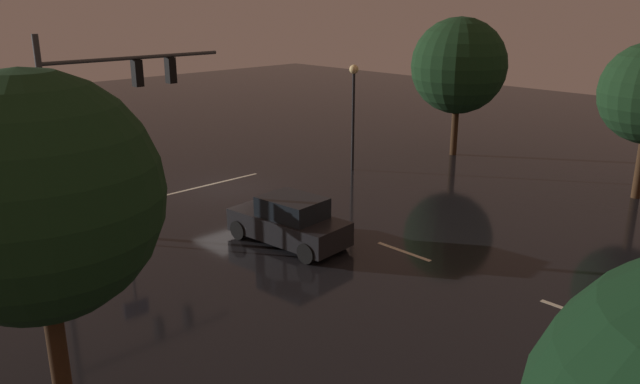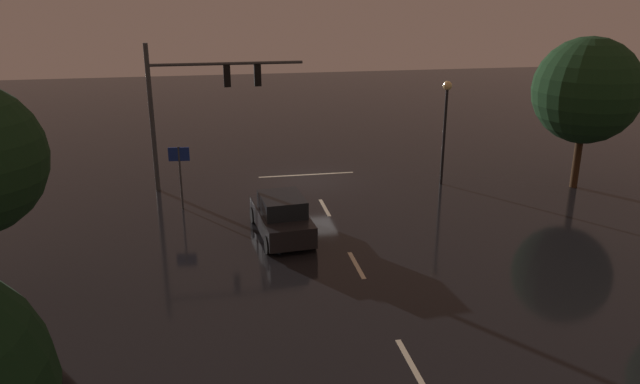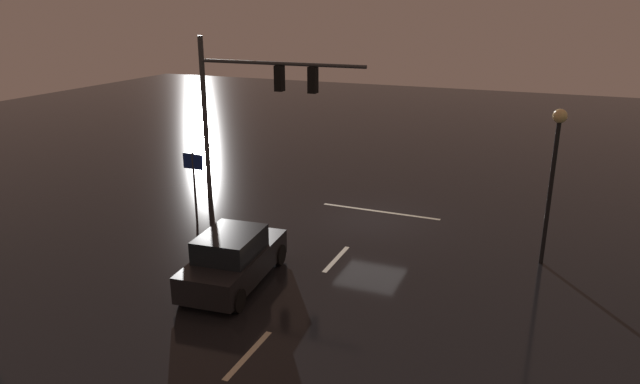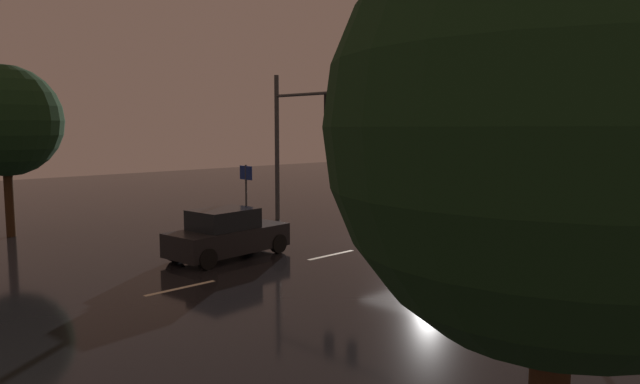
{
  "view_description": "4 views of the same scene",
  "coord_description": "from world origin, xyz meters",
  "px_view_note": "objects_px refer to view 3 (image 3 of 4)",
  "views": [
    {
      "loc": [
        15.36,
        21.87,
        8.07
      ],
      "look_at": [
        0.72,
        6.72,
        1.51
      ],
      "focal_mm": 34.84,
      "sensor_mm": 36.0,
      "label": 1
    },
    {
      "loc": [
        4.83,
        29.07,
        9.42
      ],
      "look_at": [
        0.71,
        6.72,
        1.69
      ],
      "focal_mm": 34.18,
      "sensor_mm": 36.0,
      "label": 2
    },
    {
      "loc": [
        -6.21,
        20.4,
        8.08
      ],
      "look_at": [
        0.54,
        4.13,
        2.35
      ],
      "focal_mm": 32.01,
      "sensor_mm": 36.0,
      "label": 3
    },
    {
      "loc": [
        -13.85,
        18.14,
        4.43
      ],
      "look_at": [
        -0.58,
        5.12,
        2.37
      ],
      "focal_mm": 32.19,
      "sensor_mm": 36.0,
      "label": 4
    }
  ],
  "objects_px": {
    "route_sign": "(194,173)",
    "car_approaching": "(234,259)",
    "street_lamp_left_kerb": "(554,158)",
    "traffic_signal_assembly": "(251,96)"
  },
  "relations": [
    {
      "from": "route_sign",
      "to": "car_approaching",
      "type": "bearing_deg",
      "value": 135.97
    },
    {
      "from": "car_approaching",
      "to": "street_lamp_left_kerb",
      "type": "relative_size",
      "value": 0.88
    },
    {
      "from": "car_approaching",
      "to": "route_sign",
      "type": "xyz_separation_m",
      "value": [
        3.96,
        -3.83,
        1.26
      ]
    },
    {
      "from": "car_approaching",
      "to": "route_sign",
      "type": "distance_m",
      "value": 5.65
    },
    {
      "from": "traffic_signal_assembly",
      "to": "route_sign",
      "type": "relative_size",
      "value": 2.53
    },
    {
      "from": "street_lamp_left_kerb",
      "to": "traffic_signal_assembly",
      "type": "bearing_deg",
      "value": -7.64
    },
    {
      "from": "street_lamp_left_kerb",
      "to": "route_sign",
      "type": "relative_size",
      "value": 1.8
    },
    {
      "from": "traffic_signal_assembly",
      "to": "street_lamp_left_kerb",
      "type": "distance_m",
      "value": 11.77
    },
    {
      "from": "street_lamp_left_kerb",
      "to": "car_approaching",
      "type": "bearing_deg",
      "value": 30.68
    },
    {
      "from": "traffic_signal_assembly",
      "to": "street_lamp_left_kerb",
      "type": "xyz_separation_m",
      "value": [
        -11.62,
        1.56,
        -1.07
      ]
    }
  ]
}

